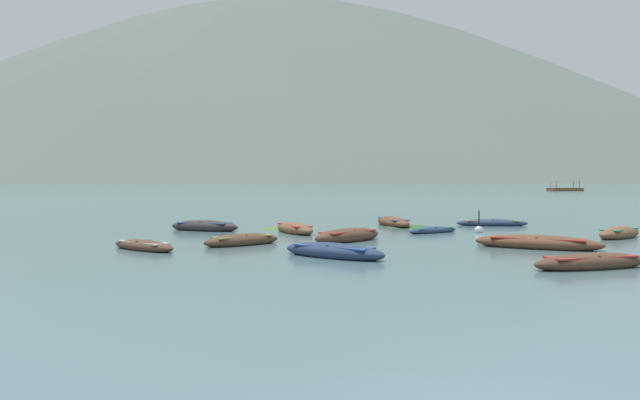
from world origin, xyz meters
name	(u,v)px	position (x,y,z in m)	size (l,w,h in m)	color
ground_plane	(289,181)	(0.00, 1500.00, 0.00)	(6000.00, 6000.00, 0.00)	slate
mountain_1	(92,135)	(-601.50, 1792.39, 140.91)	(1126.11, 1126.11, 281.82)	slate
mountain_2	(289,71)	(-1.13, 1431.54, 272.15)	(2073.23, 2073.23, 544.29)	#56665B
mountain_3	(511,108)	(636.49, 1622.01, 210.51)	(1345.81, 1345.81, 421.01)	#4C5B56
rowboat_0	(591,262)	(6.46, 10.83, 0.17)	(3.96, 1.88, 0.55)	#4C3323
rowboat_1	(334,251)	(-0.78, 13.62, 0.19)	(3.72, 3.31, 0.59)	navy
rowboat_2	(492,223)	(9.11, 26.30, 0.15)	(4.01, 1.53, 0.46)	navy
rowboat_3	(538,243)	(7.04, 15.72, 0.19)	(4.66, 3.42, 0.62)	brown
rowboat_4	(204,226)	(-6.52, 24.08, 0.20)	(3.95, 2.62, 0.65)	#2D2826
rowboat_5	(348,236)	(0.21, 18.63, 0.21)	(3.59, 3.45, 0.68)	#4C3323
rowboat_6	(433,230)	(4.72, 22.21, 0.11)	(3.00, 2.11, 0.36)	navy
rowboat_7	(242,240)	(-4.09, 17.42, 0.17)	(3.30, 2.79, 0.55)	#4C3323
rowboat_8	(619,233)	(12.35, 19.36, 0.20)	(3.29, 2.89, 0.62)	brown
rowboat_9	(295,229)	(-1.97, 22.66, 0.19)	(2.37, 4.00, 0.62)	brown
rowboat_11	(393,222)	(3.60, 26.71, 0.20)	(1.80, 4.41, 0.63)	brown
rowboat_12	(143,246)	(-7.57, 16.05, 0.14)	(3.09, 2.89, 0.45)	#4C3323
ferry_0	(565,189)	(64.51, 130.37, 0.45)	(8.78, 4.45, 2.54)	brown
mooring_buoy	(479,230)	(7.01, 22.28, 0.11)	(0.44, 0.44, 1.19)	silver
weed_patch_1	(288,229)	(-2.28, 24.64, 0.00)	(2.98, 2.47, 0.14)	#477033
weed_patch_2	(407,227)	(4.21, 25.90, 0.00)	(2.51, 2.09, 0.14)	#2D5628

